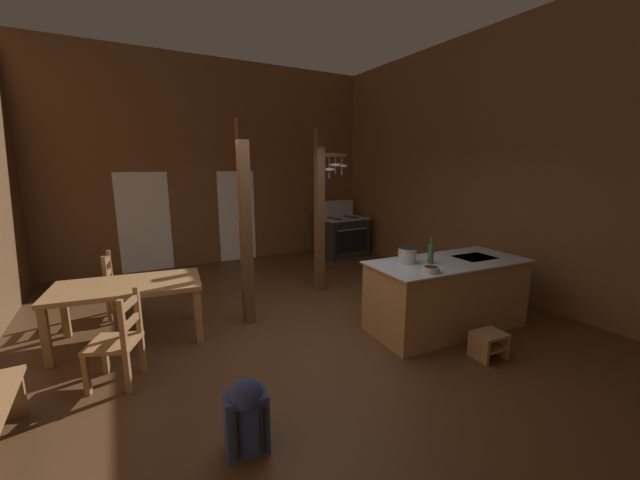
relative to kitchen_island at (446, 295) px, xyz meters
name	(u,v)px	position (x,y,z in m)	size (l,w,h in m)	color
ground_plane	(310,338)	(-1.71, 0.69, -0.52)	(7.86, 9.45, 0.10)	#4C301C
wall_back	(218,164)	(-1.71, 5.09, 1.74)	(7.86, 0.14, 4.42)	brown
wall_right	(502,163)	(1.89, 0.69, 1.74)	(0.14, 9.45, 4.42)	brown
glazed_door_back_left	(145,222)	(-3.30, 5.01, 0.56)	(1.00, 0.01, 2.05)	white
glazed_panel_back_right	(237,216)	(-1.36, 5.01, 0.56)	(0.84, 0.01, 2.05)	white
kitchen_island	(446,295)	(0.00, 0.00, 0.00)	(2.22, 1.09, 0.94)	#9E7044
stove_range	(342,236)	(1.01, 4.19, 0.01)	(1.19, 0.88, 1.32)	#262626
support_post_with_pot_rack	(321,206)	(-0.71, 2.17, 1.02)	(0.60, 0.22, 2.77)	brown
support_post_center	(246,225)	(-2.28, 1.47, 0.92)	(0.14, 0.14, 2.77)	brown
step_stool	(489,343)	(-0.19, -0.82, -0.29)	(0.38, 0.30, 0.30)	#9E7044
dining_table	(128,291)	(-3.74, 1.67, 0.18)	(1.80, 1.11, 0.74)	#9E7044
ladderback_chair_near_window	(119,341)	(-3.88, 0.67, -0.02)	(0.58, 0.58, 0.95)	#9E7044
ladderback_chair_by_post	(120,286)	(-3.84, 2.62, -0.02)	(0.50, 0.50, 0.95)	#9E7044
backpack	(246,413)	(-3.05, -0.82, -0.15)	(0.34, 0.33, 0.60)	navy
stockpot_on_counter	(407,255)	(-0.55, 0.20, 0.57)	(0.31, 0.24, 0.20)	#A8AAB2
mixing_bowl_on_counter	(431,270)	(-0.61, -0.28, 0.51)	(0.19, 0.19, 0.07)	#B2A893
bottle_tall_on_counter	(431,253)	(-0.31, 0.03, 0.60)	(0.07, 0.07, 0.33)	#2D5638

